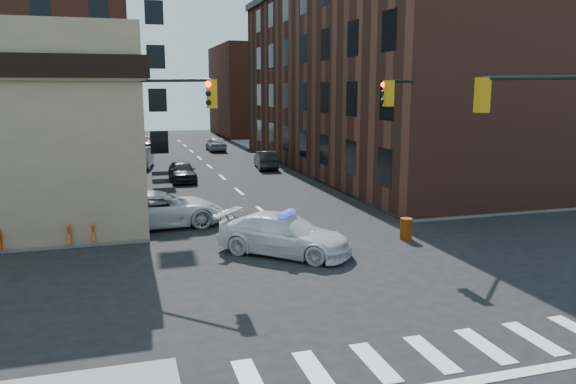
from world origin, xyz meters
TOP-DOWN VIEW (x-y plane):
  - ground at (0.00, 0.00)m, footprint 140.00×140.00m
  - sidewalk_ne at (23.00, 32.75)m, footprint 34.00×54.50m
  - commercial_row_ne at (13.00, 22.50)m, footprint 14.00×34.00m
  - filler_nw at (-16.00, 62.00)m, footprint 20.00×18.00m
  - filler_ne at (14.00, 58.00)m, footprint 16.00×16.00m
  - signal_pole_nw at (-5.85, 5.34)m, footprint 3.58×3.67m
  - signal_pole_ne at (5.84, 5.35)m, footprint 3.67×3.58m
  - tree_ne_near at (7.50, 26.00)m, footprint 3.00×3.00m
  - tree_ne_far at (7.50, 34.00)m, footprint 3.00×3.00m
  - police_car at (-1.06, 2.28)m, footprint 5.46×5.16m
  - pickup at (-5.39, 8.18)m, footprint 6.15×3.18m
  - parked_car_wnear at (-2.97, 20.96)m, footprint 1.72×4.20m
  - parked_car_wfar at (-5.50, 28.74)m, footprint 2.43×5.21m
  - parked_car_wdeep at (-4.15, 43.96)m, footprint 2.32×4.73m
  - parked_car_enear at (4.17, 25.41)m, footprint 1.99×4.48m
  - parked_car_efar at (2.50, 39.59)m, footprint 1.79×4.37m
  - pedestrian_a at (-9.19, 7.66)m, footprint 0.77×0.67m
  - pedestrian_b at (-9.67, 7.64)m, footprint 0.87×0.73m
  - pedestrian_c at (-9.89, 7.62)m, footprint 1.17×0.78m
  - barrel_road at (4.52, 2.85)m, footprint 0.64×0.64m
  - barrel_bank at (-4.54, 8.13)m, footprint 0.53×0.53m
  - barricade_nw_a at (-8.70, 5.70)m, footprint 1.28×0.73m

SIDE VIEW (x-z plane):
  - ground at x=0.00m, z-range 0.00..0.00m
  - sidewalk_ne at x=23.00m, z-range 0.00..0.15m
  - barrel_bank at x=-4.54m, z-range 0.00..0.90m
  - barrel_road at x=4.52m, z-range 0.00..0.92m
  - barricade_nw_a at x=-8.70m, z-range 0.15..1.07m
  - parked_car_wdeep at x=-4.15m, z-range 0.00..1.32m
  - parked_car_wnear at x=-2.97m, z-range 0.00..1.43m
  - parked_car_enear at x=4.17m, z-range 0.00..1.43m
  - parked_car_efar at x=2.50m, z-range 0.00..1.48m
  - police_car at x=-1.06m, z-range 0.00..1.55m
  - parked_car_wfar at x=-5.50m, z-range 0.00..1.65m
  - pickup at x=-5.39m, z-range 0.00..1.66m
  - pedestrian_b at x=-9.67m, z-range 0.15..1.77m
  - pedestrian_a at x=-9.19m, z-range 0.15..1.93m
  - pedestrian_c at x=-9.89m, z-range 0.15..2.00m
  - tree_ne_near at x=7.50m, z-range 1.06..5.91m
  - tree_ne_far at x=7.50m, z-range 1.06..5.91m
  - signal_pole_nw at x=-5.85m, z-range 0.34..8.34m
  - signal_pole_ne at x=5.84m, z-range 0.34..8.34m
  - filler_ne at x=14.00m, z-range 0.00..12.00m
  - commercial_row_ne at x=13.00m, z-range 0.00..14.00m
  - filler_nw at x=-16.00m, z-range 0.00..16.00m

